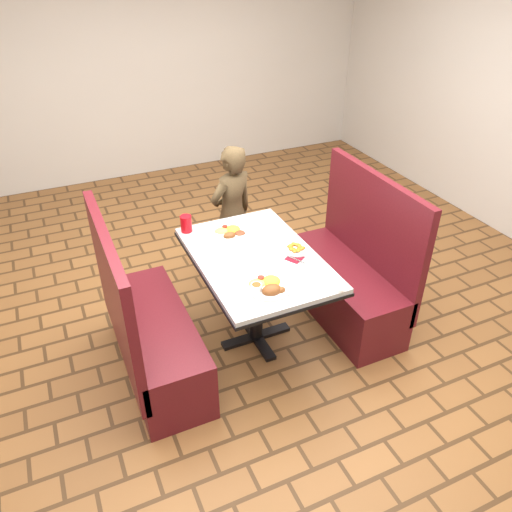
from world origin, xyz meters
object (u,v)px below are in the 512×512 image
object	(u,v)px
near_dinner_plate	(269,284)
booth_bench_left	(149,334)
dining_table	(256,268)
booth_bench_right	(348,278)
diner_person	(232,214)
far_dinner_plate	(231,231)
plantain_plate	(296,249)
red_tumbler	(186,224)

from	to	relation	value
near_dinner_plate	booth_bench_left	bearing A→B (deg)	152.26
dining_table	booth_bench_right	distance (m)	0.86
diner_person	booth_bench_right	bearing A→B (deg)	106.00
booth_bench_left	booth_bench_right	xyz separation A→B (m)	(1.60, 0.00, 0.00)
dining_table	far_dinner_plate	world-z (taller)	far_dinner_plate
diner_person	booth_bench_left	bearing A→B (deg)	23.51
booth_bench_left	near_dinner_plate	distance (m)	0.93
near_dinner_plate	plantain_plate	bearing A→B (deg)	41.43
red_tumbler	far_dinner_plate	bearing A→B (deg)	-31.80
diner_person	red_tumbler	xyz separation A→B (m)	(-0.51, -0.36, 0.21)
diner_person	near_dinner_plate	world-z (taller)	diner_person
booth_bench_left	red_tumbler	world-z (taller)	booth_bench_left
booth_bench_left	far_dinner_plate	xyz separation A→B (m)	(0.75, 0.35, 0.45)
booth_bench_right	plantain_plate	distance (m)	0.67
far_dinner_plate	red_tumbler	xyz separation A→B (m)	(-0.28, 0.18, 0.04)
booth_bench_left	red_tumbler	distance (m)	0.86
booth_bench_right	far_dinner_plate	size ratio (longest dim) A/B	4.37
near_dinner_plate	plantain_plate	world-z (taller)	near_dinner_plate
dining_table	diner_person	world-z (taller)	diner_person
dining_table	far_dinner_plate	bearing A→B (deg)	97.54
booth_bench_left	far_dinner_plate	world-z (taller)	booth_bench_left
diner_person	near_dinner_plate	size ratio (longest dim) A/B	4.15
booth_bench_left	red_tumbler	bearing A→B (deg)	48.38
booth_bench_right	red_tumbler	bearing A→B (deg)	154.94
diner_person	dining_table	bearing A→B (deg)	59.80
dining_table	plantain_plate	xyz separation A→B (m)	(0.29, -0.05, 0.11)
diner_person	near_dinner_plate	bearing A→B (deg)	59.43
plantain_plate	booth_bench_left	bearing A→B (deg)	177.49
near_dinner_plate	red_tumbler	bearing A→B (deg)	105.22
diner_person	plantain_plate	world-z (taller)	diner_person
booth_bench_left	dining_table	bearing A→B (deg)	0.00
near_dinner_plate	booth_bench_right	bearing A→B (deg)	23.06
red_tumbler	near_dinner_plate	bearing A→B (deg)	-74.78
red_tumbler	diner_person	bearing A→B (deg)	35.50
dining_table	far_dinner_plate	size ratio (longest dim) A/B	4.41
booth_bench_right	far_dinner_plate	xyz separation A→B (m)	(-0.84, 0.35, 0.45)
dining_table	booth_bench_right	bearing A→B (deg)	0.00
booth_bench_right	diner_person	size ratio (longest dim) A/B	0.99
booth_bench_right	plantain_plate	xyz separation A→B (m)	(-0.51, -0.05, 0.43)
dining_table	red_tumbler	distance (m)	0.64
booth_bench_right	near_dinner_plate	size ratio (longest dim) A/B	4.10
plantain_plate	booth_bench_right	bearing A→B (deg)	5.33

